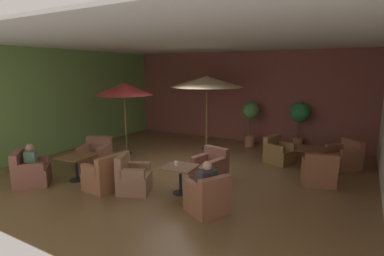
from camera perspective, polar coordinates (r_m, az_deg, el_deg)
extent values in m
cube|color=brown|center=(8.86, -1.46, -8.14)|extent=(9.97, 9.03, 0.02)
cube|color=brown|center=(12.47, 9.24, 5.77)|extent=(9.97, 0.08, 3.60)
cube|color=#6B984B|center=(11.77, -22.65, 4.79)|extent=(0.08, 9.03, 3.60)
cube|color=white|center=(8.41, -1.58, 16.00)|extent=(9.97, 9.03, 0.06)
cylinder|color=black|center=(7.32, -2.17, -12.14)|extent=(0.37, 0.37, 0.02)
cylinder|color=black|center=(7.21, -2.19, -9.90)|extent=(0.07, 0.07, 0.63)
cube|color=brown|center=(7.10, -2.21, -7.38)|extent=(0.78, 0.78, 0.03)
cube|color=brown|center=(8.03, 3.27, -8.41)|extent=(0.87, 0.92, 0.45)
cube|color=brown|center=(8.14, 4.64, -5.03)|extent=(0.75, 0.31, 0.40)
cube|color=brown|center=(7.73, 4.81, -6.66)|extent=(0.27, 0.63, 0.21)
cube|color=brown|center=(8.07, 1.47, -5.87)|extent=(0.27, 0.63, 0.21)
cube|color=#866045|center=(7.46, -10.78, -10.14)|extent=(0.95, 0.95, 0.45)
cube|color=#866045|center=(7.39, -13.00, -6.66)|extent=(0.44, 0.72, 0.47)
cube|color=#866045|center=(7.59, -10.00, -7.11)|extent=(0.57, 0.38, 0.21)
cube|color=#866045|center=(7.08, -11.18, -8.49)|extent=(0.57, 0.38, 0.21)
cube|color=brown|center=(6.38, 2.83, -13.69)|extent=(0.99, 0.98, 0.45)
cube|color=brown|center=(6.00, 4.43, -11.04)|extent=(0.49, 0.71, 0.38)
cube|color=brown|center=(6.13, 0.33, -11.31)|extent=(0.57, 0.39, 0.23)
cube|color=brown|center=(6.43, 4.84, -10.24)|extent=(0.57, 0.39, 0.23)
cylinder|color=black|center=(8.68, -20.83, -9.11)|extent=(0.40, 0.40, 0.02)
cylinder|color=black|center=(8.59, -20.97, -7.20)|extent=(0.07, 0.07, 0.63)
cube|color=brown|center=(8.49, -21.12, -5.04)|extent=(0.85, 0.85, 0.03)
cube|color=brown|center=(8.78, -27.89, -8.01)|extent=(1.12, 1.12, 0.45)
cube|color=brown|center=(8.73, -30.11, -5.29)|extent=(0.69, 0.68, 0.44)
cube|color=brown|center=(9.00, -27.39, -5.39)|extent=(0.51, 0.52, 0.20)
cube|color=brown|center=(8.36, -28.25, -6.64)|extent=(0.51, 0.52, 0.20)
cube|color=#8F5A3A|center=(7.80, -16.43, -9.43)|extent=(0.78, 0.83, 0.45)
cube|color=#8F5A3A|center=(7.45, -15.25, -6.74)|extent=(0.22, 0.78, 0.43)
cube|color=#8F5A3A|center=(7.54, -18.67, -7.53)|extent=(0.57, 0.17, 0.23)
cube|color=#8F5A3A|center=(7.91, -14.93, -6.44)|extent=(0.57, 0.17, 0.23)
cube|color=brown|center=(9.50, -17.78, -5.86)|extent=(1.00, 1.01, 0.45)
cube|color=brown|center=(9.65, -17.12, -2.80)|extent=(0.78, 0.43, 0.45)
cube|color=brown|center=(9.24, -16.33, -4.03)|extent=(0.37, 0.63, 0.24)
cube|color=brown|center=(9.52, -19.65, -3.81)|extent=(0.37, 0.63, 0.24)
cylinder|color=black|center=(9.47, 21.50, -7.51)|extent=(0.38, 0.38, 0.02)
cylinder|color=black|center=(9.38, 21.63, -5.74)|extent=(0.07, 0.07, 0.63)
cube|color=brown|center=(9.29, 21.77, -3.76)|extent=(0.79, 0.79, 0.03)
cube|color=#925740|center=(10.04, 26.54, -5.64)|extent=(1.09, 1.09, 0.44)
cube|color=#925740|center=(10.14, 28.06, -3.12)|extent=(0.65, 0.67, 0.42)
cube|color=#925740|center=(9.70, 27.73, -4.25)|extent=(0.53, 0.51, 0.23)
cube|color=#925740|center=(10.17, 25.35, -3.39)|extent=(0.53, 0.51, 0.23)
cube|color=brown|center=(9.93, 16.24, -5.12)|extent=(0.98, 0.97, 0.43)
cube|color=brown|center=(9.99, 14.95, -2.54)|extent=(0.42, 0.76, 0.39)
cube|color=brown|center=(10.07, 17.50, -3.12)|extent=(0.61, 0.35, 0.20)
cube|color=brown|center=(9.58, 15.54, -3.71)|extent=(0.61, 0.35, 0.20)
cube|color=#93593A|center=(8.41, 22.73, -8.41)|extent=(0.93, 0.90, 0.43)
cube|color=#93593A|center=(8.03, 23.30, -6.13)|extent=(0.77, 0.37, 0.43)
cube|color=#93593A|center=(8.30, 20.73, -6.18)|extent=(0.29, 0.56, 0.21)
cube|color=#93593A|center=(8.42, 24.93, -6.26)|extent=(0.29, 0.56, 0.21)
cylinder|color=#2D2D2D|center=(11.13, 2.71, -3.90)|extent=(0.32, 0.32, 0.08)
cylinder|color=brown|center=(10.87, 2.77, 2.58)|extent=(0.06, 0.06, 2.62)
cone|color=beige|center=(10.77, 2.83, 8.74)|extent=(2.59, 2.59, 0.38)
cylinder|color=#2D2D2D|center=(10.81, -12.21, -4.59)|extent=(0.32, 0.32, 0.08)
cylinder|color=brown|center=(10.56, -12.46, 1.54)|extent=(0.06, 0.06, 2.42)
cone|color=#C3393C|center=(10.45, -12.70, 7.23)|extent=(1.93, 1.93, 0.41)
cylinder|color=#A36649|center=(11.70, 19.32, -2.85)|extent=(0.37, 0.37, 0.45)
cylinder|color=brown|center=(11.59, 19.49, -0.21)|extent=(0.06, 0.06, 0.65)
sphere|color=#29793F|center=(11.49, 19.69, 2.84)|extent=(0.70, 0.70, 0.70)
cylinder|color=#A46144|center=(11.81, 10.85, -2.40)|extent=(0.40, 0.40, 0.41)
cylinder|color=brown|center=(11.70, 10.94, 0.22)|extent=(0.06, 0.06, 0.69)
sphere|color=#4A7D3F|center=(11.61, 11.05, 3.28)|extent=(0.67, 0.67, 0.67)
cube|color=#507A60|center=(8.66, -28.15, -5.26)|extent=(0.41, 0.40, 0.43)
sphere|color=#A57461|center=(8.58, -28.33, -3.31)|extent=(0.20, 0.20, 0.20)
cube|color=#353539|center=(6.20, 2.86, -9.89)|extent=(0.38, 0.44, 0.46)
sphere|color=tan|center=(6.10, 2.89, -7.13)|extent=(0.19, 0.19, 0.19)
cylinder|color=white|center=(7.10, -2.96, -6.75)|extent=(0.08, 0.08, 0.11)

